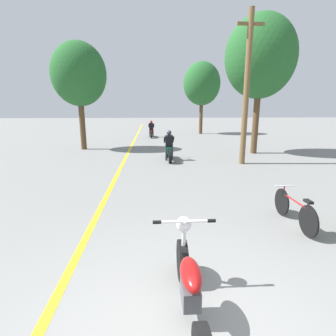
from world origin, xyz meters
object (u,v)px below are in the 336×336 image
Objects in this scene: roadside_tree_right_far at (202,84)px; motorcycle_rider_far at (151,131)px; motorcycle_foreground at (189,285)px; utility_pole at (247,88)px; motorcycle_rider_lead at (169,149)px; bicycle_parked at (294,209)px; roadside_tree_left at (79,75)px; roadside_tree_right_near at (260,57)px.

roadside_tree_right_far is 3.19× the size of motorcycle_rider_far.
utility_pole is at bearing 67.15° from motorcycle_foreground.
utility_pole reaches higher than motorcycle_rider_lead.
roadside_tree_right_far is at bearing 30.50° from motorcycle_rider_far.
motorcycle_foreground reaches higher than bicycle_parked.
utility_pole reaches higher than bicycle_parked.
motorcycle_rider_far is (-0.40, 19.12, 0.10)m from motorcycle_foreground.
roadside_tree_left is 3.04× the size of motorcycle_rider_lead.
motorcycle_rider_lead reaches higher than bicycle_parked.
motorcycle_rider_far is at bearing 100.03° from bicycle_parked.
utility_pole is 4.26m from motorcycle_rider_lead.
roadside_tree_left is 8.15m from motorcycle_rider_far.
roadside_tree_right_near is 10.81m from roadside_tree_right_far.
bicycle_parked is at bearing 42.39° from motorcycle_foreground.
motorcycle_foreground is (-5.11, -11.08, -4.46)m from roadside_tree_right_near.
roadside_tree_right_far reaches higher than roadside_tree_left.
roadside_tree_right_far is at bearing 45.48° from roadside_tree_left.
roadside_tree_left is 14.31m from motorcycle_foreground.
roadside_tree_right_near reaches higher than bicycle_parked.
bicycle_parked is at bearing -79.97° from motorcycle_rider_far.
motorcycle_rider_far is at bearing 110.43° from utility_pole.
roadside_tree_left is at bearing 150.01° from utility_pole.
motorcycle_rider_far is (-4.62, -2.72, -3.96)m from roadside_tree_right_far.
utility_pole is 9.27m from roadside_tree_left.
roadside_tree_right_near reaches higher than roadside_tree_left.
roadside_tree_right_far is 13.58m from motorcycle_rider_lead.
roadside_tree_right_near is at bearing 73.74° from bicycle_parked.
roadside_tree_right_near is 3.52× the size of motorcycle_rider_lead.
roadside_tree_right_far is 3.26× the size of motorcycle_rider_lead.
utility_pole is 9.60m from motorcycle_foreground.
motorcycle_foreground is (-4.21, -21.84, -4.06)m from roadside_tree_right_far.
roadside_tree_left is (-7.98, 4.61, 1.00)m from utility_pole.
roadside_tree_right_far is at bearing 85.16° from bicycle_parked.
roadside_tree_right_near is at bearing -11.78° from roadside_tree_left.
motorcycle_foreground is 19.13m from motorcycle_rider_far.
motorcycle_rider_far is (-0.81, 9.70, -0.01)m from motorcycle_rider_lead.
motorcycle_rider_far is (4.01, 6.05, -3.69)m from roadside_tree_left.
bicycle_parked is at bearing -99.31° from utility_pole.
roadside_tree_right_far is (-0.90, 10.76, -0.40)m from roadside_tree_right_near.
roadside_tree_right_near is 3.46× the size of motorcycle_rider_far.
utility_pole is at bearing -29.99° from roadside_tree_left.
roadside_tree_right_near is 10.68m from motorcycle_rider_far.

